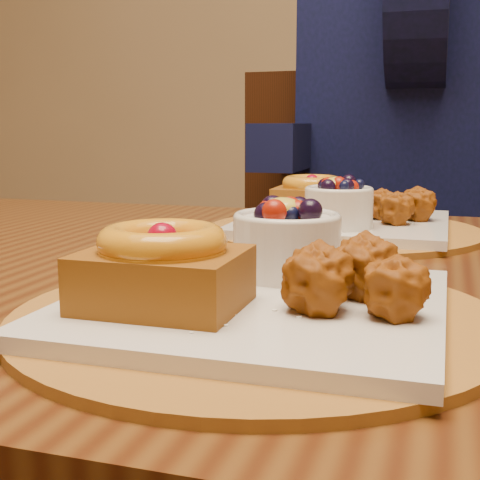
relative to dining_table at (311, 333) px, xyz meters
The scene contains 5 objects.
dining_table is the anchor object (origin of this frame).
place_setting_near 0.24m from the dining_table, 90.84° to the right, with size 0.38×0.38×0.09m.
place_setting_far 0.24m from the dining_table, 90.68° to the left, with size 0.38×0.38×0.09m.
chair_far 0.61m from the dining_table, 96.94° to the left, with size 0.54×0.54×1.02m.
diner 0.82m from the dining_table, 84.81° to the left, with size 0.57×0.54×0.94m.
Camera 1 is at (0.20, -0.57, 0.91)m, focal length 50.00 mm.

